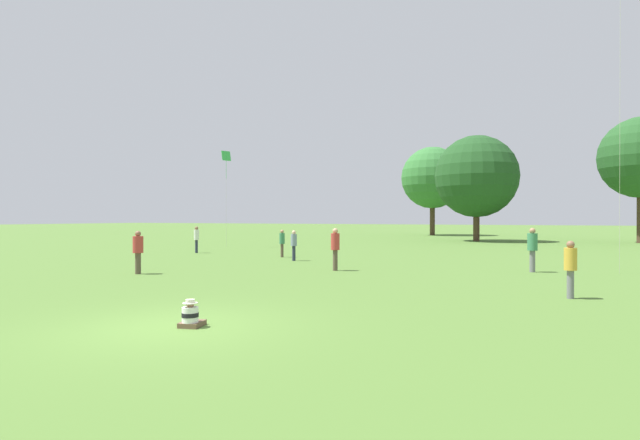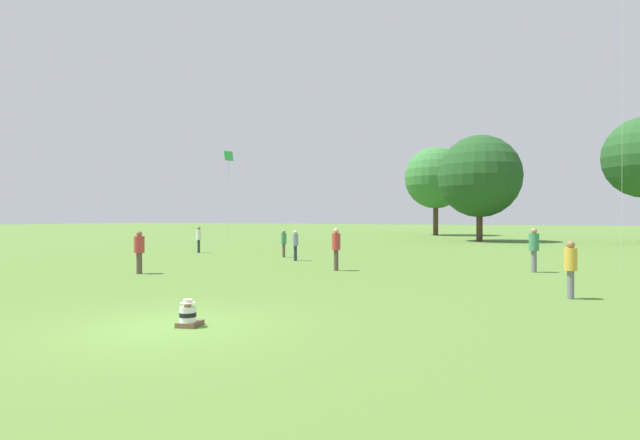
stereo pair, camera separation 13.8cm
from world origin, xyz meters
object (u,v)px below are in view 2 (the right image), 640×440
(person_standing_5, at_px, (199,237))
(person_standing_6, at_px, (571,264))
(kite_3, at_px, (229,160))
(distant_tree_0, at_px, (480,176))
(person_standing_0, at_px, (139,249))
(distant_tree_2, at_px, (436,178))
(person_standing_1, at_px, (284,241))
(person_standing_4, at_px, (295,243))
(person_standing_2, at_px, (336,245))
(person_standing_7, at_px, (534,246))
(seated_toddler, at_px, (188,316))

(person_standing_5, bearing_deg, person_standing_6, -117.40)
(kite_3, distance_m, distant_tree_0, 23.41)
(person_standing_0, xyz_separation_m, kite_3, (-7.16, 16.06, 5.51))
(distant_tree_2, bearing_deg, person_standing_1, -90.65)
(person_standing_4, relative_size, person_standing_6, 0.99)
(person_standing_4, xyz_separation_m, distant_tree_2, (-1.22, 39.64, 6.21))
(person_standing_0, relative_size, person_standing_5, 1.02)
(person_standing_2, relative_size, person_standing_5, 1.07)
(person_standing_2, distance_m, person_standing_6, 9.41)
(person_standing_1, bearing_deg, kite_3, -29.65)
(person_standing_2, bearing_deg, distant_tree_0, 22.93)
(person_standing_6, distance_m, distant_tree_0, 34.02)
(person_standing_0, bearing_deg, person_standing_5, 112.14)
(person_standing_5, height_order, person_standing_7, person_standing_7)
(person_standing_1, distance_m, person_standing_5, 6.51)
(seated_toddler, xyz_separation_m, distant_tree_2, (-6.40, 54.11, 6.91))
(person_standing_1, relative_size, person_standing_7, 0.85)
(kite_3, xyz_separation_m, distant_tree_2, (8.74, 31.36, 0.63))
(person_standing_0, bearing_deg, person_standing_4, 64.98)
(person_standing_4, bearing_deg, distant_tree_2, 27.39)
(person_standing_6, relative_size, person_standing_7, 0.88)
(person_standing_1, xyz_separation_m, person_standing_4, (1.65, -1.75, 0.01))
(person_standing_0, xyz_separation_m, distant_tree_0, (8.57, 33.39, 5.02))
(person_standing_0, relative_size, distant_tree_0, 0.17)
(seated_toddler, distance_m, person_standing_7, 15.05)
(person_standing_0, distance_m, distant_tree_0, 34.83)
(person_standing_4, xyz_separation_m, kite_3, (-9.96, 8.29, 5.58))
(person_standing_2, relative_size, distant_tree_2, 0.16)
(person_standing_6, distance_m, kite_3, 27.77)
(person_standing_6, relative_size, kite_3, 0.22)
(person_standing_4, bearing_deg, person_standing_5, 98.49)
(person_standing_4, distance_m, person_standing_7, 11.20)
(person_standing_4, bearing_deg, distant_tree_0, 12.94)
(distant_tree_0, bearing_deg, person_standing_5, -120.99)
(person_standing_0, xyz_separation_m, person_standing_5, (-5.32, 10.27, 0.01))
(person_standing_0, bearing_deg, person_standing_2, 28.20)
(person_standing_0, bearing_deg, kite_3, 108.80)
(person_standing_0, distance_m, person_standing_5, 11.57)
(person_standing_6, bearing_deg, seated_toddler, -153.52)
(person_standing_2, xyz_separation_m, person_standing_4, (-3.73, 3.46, -0.12))
(person_standing_2, height_order, person_standing_4, person_standing_2)
(person_standing_1, xyz_separation_m, person_standing_2, (5.38, -5.22, 0.14))
(kite_3, bearing_deg, person_standing_1, -60.28)
(seated_toddler, xyz_separation_m, person_standing_0, (-7.98, 6.70, 0.76))
(person_standing_4, relative_size, person_standing_5, 0.94)
(seated_toddler, height_order, person_standing_0, person_standing_0)
(kite_3, height_order, distant_tree_0, distant_tree_0)
(kite_3, relative_size, distant_tree_0, 0.73)
(person_standing_1, bearing_deg, distant_tree_2, -82.12)
(person_standing_5, bearing_deg, person_standing_0, -154.18)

